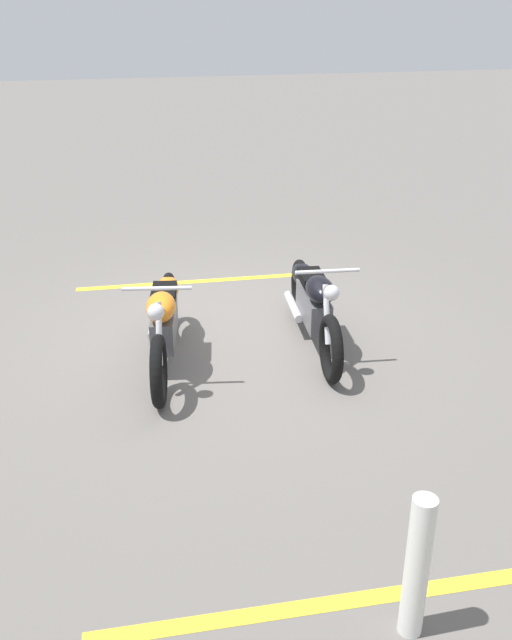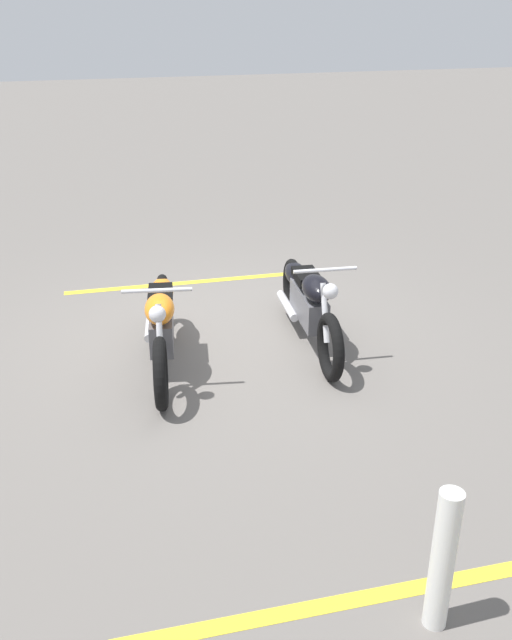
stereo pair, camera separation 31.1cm
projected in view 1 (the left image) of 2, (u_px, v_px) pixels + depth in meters
The scene contains 6 objects.
ground_plane at pixel (231, 333), 7.68m from camera, with size 60.00×60.00×0.00m, color #66605B.
motorcycle_bright_foreground at pixel (164, 320), 6.88m from camera, with size 2.21×0.70×1.04m.
motorcycle_dark_foreground at pixel (313, 303), 7.28m from camera, with size 2.23×0.62×1.04m.
bollard_post at pixel (417, 568), 3.83m from camera, with size 0.14×0.14×0.95m, color white.
parking_stripe_near at pixel (201, 281), 9.11m from camera, with size 3.20×0.12×0.01m, color yellow.
parking_stripe_mid at pixel (350, 600), 4.22m from camera, with size 3.20×0.12×0.01m, color yellow.
Camera 1 is at (6.78, -1.45, 3.31)m, focal length 38.88 mm.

